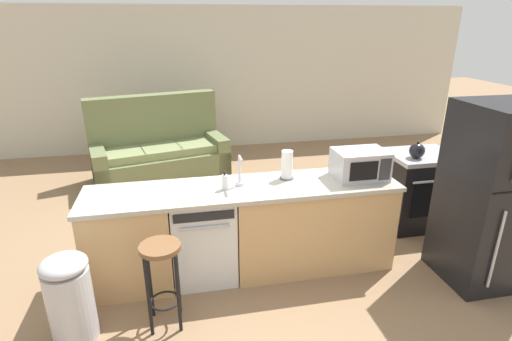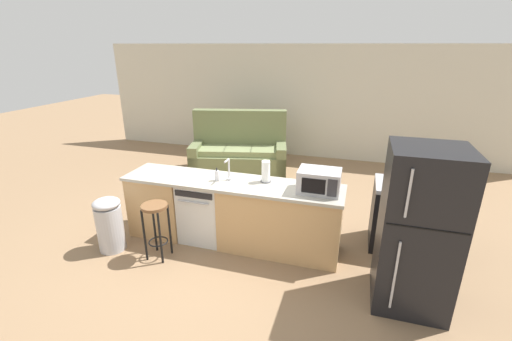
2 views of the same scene
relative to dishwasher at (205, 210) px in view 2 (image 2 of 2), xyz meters
The scene contains 14 objects.
ground_plane 0.49m from the dishwasher, ahead, with size 24.00×24.00×0.00m, color #896B4C.
wall_back 4.33m from the dishwasher, 82.54° to the left, with size 10.00×0.06×2.60m.
kitchen_counter 0.49m from the dishwasher, ahead, with size 2.94×0.66×0.90m.
dishwasher is the anchor object (origin of this frame).
stove_range 2.66m from the dishwasher, 11.91° to the left, with size 0.76×0.68×0.90m.
refrigerator 2.69m from the dishwasher, 11.93° to the right, with size 0.72×0.73×1.70m.
microwave 1.66m from the dishwasher, ahead, with size 0.50×0.37×0.28m.
sink_faucet 0.71m from the dishwasher, ahead, with size 0.07×0.18×0.30m.
paper_towel_roll 1.05m from the dishwasher, ahead, with size 0.14×0.14×0.28m.
soap_bottle 0.59m from the dishwasher, ahead, with size 0.06×0.06×0.18m.
kettle 2.53m from the dishwasher, ahead, with size 0.21×0.17×0.19m.
bar_stool 0.73m from the dishwasher, 120.57° to the right, with size 0.32×0.32×0.74m.
trash_bin 1.24m from the dishwasher, 148.70° to the right, with size 0.35×0.35×0.74m.
couch 2.83m from the dishwasher, 99.77° to the left, with size 2.16×1.34×1.27m.
Camera 2 is at (1.68, -3.87, 2.59)m, focal length 24.00 mm.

